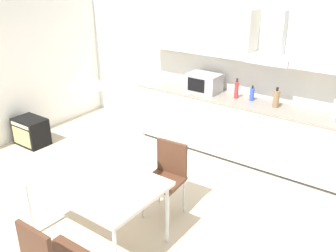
{
  "coord_description": "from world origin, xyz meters",
  "views": [
    {
      "loc": [
        2.52,
        -2.5,
        2.68
      ],
      "look_at": [
        0.24,
        0.66,
        1.0
      ],
      "focal_mm": 40.0,
      "sensor_mm": 36.0,
      "label": 1
    }
  ],
  "objects_px": {
    "bottle_white": "(335,110)",
    "bottle_blue": "(252,94)",
    "pendant_lamp": "(85,76)",
    "bottle_red": "(236,90)",
    "guitar_amp": "(31,131)",
    "chair_far_right": "(167,172)",
    "bottle_brown": "(276,99)",
    "dining_table": "(95,184)",
    "microwave": "(204,83)"
  },
  "relations": [
    {
      "from": "microwave",
      "to": "bottle_white",
      "type": "distance_m",
      "value": 1.89
    },
    {
      "from": "bottle_red",
      "to": "pendant_lamp",
      "type": "bearing_deg",
      "value": -95.3
    },
    {
      "from": "microwave",
      "to": "dining_table",
      "type": "height_order",
      "value": "microwave"
    },
    {
      "from": "bottle_red",
      "to": "pendant_lamp",
      "type": "relative_size",
      "value": 0.92
    },
    {
      "from": "bottle_brown",
      "to": "pendant_lamp",
      "type": "height_order",
      "value": "pendant_lamp"
    },
    {
      "from": "bottle_brown",
      "to": "bottle_red",
      "type": "height_order",
      "value": "bottle_red"
    },
    {
      "from": "bottle_blue",
      "to": "chair_far_right",
      "type": "bearing_deg",
      "value": -95.38
    },
    {
      "from": "microwave",
      "to": "bottle_red",
      "type": "relative_size",
      "value": 1.63
    },
    {
      "from": "chair_far_right",
      "to": "pendant_lamp",
      "type": "bearing_deg",
      "value": -109.89
    },
    {
      "from": "bottle_red",
      "to": "bottle_blue",
      "type": "xyz_separation_m",
      "value": [
        0.23,
        0.04,
        -0.03
      ]
    },
    {
      "from": "bottle_red",
      "to": "bottle_white",
      "type": "relative_size",
      "value": 0.92
    },
    {
      "from": "dining_table",
      "to": "pendant_lamp",
      "type": "bearing_deg",
      "value": 180.0
    },
    {
      "from": "bottle_red",
      "to": "pendant_lamp",
      "type": "distance_m",
      "value": 2.72
    },
    {
      "from": "bottle_red",
      "to": "guitar_amp",
      "type": "bearing_deg",
      "value": -150.07
    },
    {
      "from": "bottle_brown",
      "to": "bottle_blue",
      "type": "xyz_separation_m",
      "value": [
        -0.38,
        0.07,
        -0.03
      ]
    },
    {
      "from": "bottle_brown",
      "to": "dining_table",
      "type": "relative_size",
      "value": 0.21
    },
    {
      "from": "bottle_blue",
      "to": "pendant_lamp",
      "type": "distance_m",
      "value": 2.79
    },
    {
      "from": "chair_far_right",
      "to": "guitar_amp",
      "type": "bearing_deg",
      "value": 176.34
    },
    {
      "from": "chair_far_right",
      "to": "pendant_lamp",
      "type": "xyz_separation_m",
      "value": [
        -0.3,
        -0.82,
        1.25
      ]
    },
    {
      "from": "bottle_red",
      "to": "bottle_white",
      "type": "distance_m",
      "value": 1.36
    },
    {
      "from": "bottle_red",
      "to": "guitar_amp",
      "type": "distance_m",
      "value": 3.3
    },
    {
      "from": "bottle_white",
      "to": "bottle_blue",
      "type": "height_order",
      "value": "bottle_white"
    },
    {
      "from": "bottle_red",
      "to": "dining_table",
      "type": "relative_size",
      "value": 0.22
    },
    {
      "from": "bottle_red",
      "to": "guitar_amp",
      "type": "xyz_separation_m",
      "value": [
        -2.78,
        -1.6,
        -0.8
      ]
    },
    {
      "from": "bottle_brown",
      "to": "bottle_white",
      "type": "height_order",
      "value": "bottle_white"
    },
    {
      "from": "microwave",
      "to": "dining_table",
      "type": "distance_m",
      "value": 2.63
    },
    {
      "from": "bottle_white",
      "to": "dining_table",
      "type": "bearing_deg",
      "value": -122.02
    },
    {
      "from": "pendant_lamp",
      "to": "chair_far_right",
      "type": "bearing_deg",
      "value": 70.11
    },
    {
      "from": "bottle_white",
      "to": "bottle_blue",
      "type": "bearing_deg",
      "value": 176.08
    },
    {
      "from": "bottle_brown",
      "to": "bottle_white",
      "type": "distance_m",
      "value": 0.75
    },
    {
      "from": "guitar_amp",
      "to": "pendant_lamp",
      "type": "relative_size",
      "value": 1.62
    },
    {
      "from": "pendant_lamp",
      "to": "guitar_amp",
      "type": "bearing_deg",
      "value": 158.44
    },
    {
      "from": "bottle_brown",
      "to": "pendant_lamp",
      "type": "xyz_separation_m",
      "value": [
        -0.85,
        -2.57,
        0.77
      ]
    },
    {
      "from": "bottle_blue",
      "to": "dining_table",
      "type": "height_order",
      "value": "bottle_blue"
    },
    {
      "from": "bottle_white",
      "to": "pendant_lamp",
      "type": "relative_size",
      "value": 1.0
    },
    {
      "from": "bottle_blue",
      "to": "guitar_amp",
      "type": "xyz_separation_m",
      "value": [
        -3.0,
        -1.64,
        -0.77
      ]
    },
    {
      "from": "bottle_blue",
      "to": "chair_far_right",
      "type": "distance_m",
      "value": 1.88
    },
    {
      "from": "bottle_white",
      "to": "bottle_blue",
      "type": "relative_size",
      "value": 1.45
    },
    {
      "from": "microwave",
      "to": "bottle_white",
      "type": "bearing_deg",
      "value": -0.89
    },
    {
      "from": "bottle_white",
      "to": "chair_far_right",
      "type": "distance_m",
      "value": 2.23
    },
    {
      "from": "bottle_red",
      "to": "bottle_white",
      "type": "bearing_deg",
      "value": -1.72
    },
    {
      "from": "bottle_brown",
      "to": "chair_far_right",
      "type": "xyz_separation_m",
      "value": [
        -0.55,
        -1.75,
        -0.49
      ]
    },
    {
      "from": "microwave",
      "to": "chair_far_right",
      "type": "distance_m",
      "value": 1.93
    },
    {
      "from": "dining_table",
      "to": "pendant_lamp",
      "type": "xyz_separation_m",
      "value": [
        -0.0,
        0.0,
        1.1
      ]
    },
    {
      "from": "bottle_white",
      "to": "guitar_amp",
      "type": "bearing_deg",
      "value": -159.36
    },
    {
      "from": "bottle_blue",
      "to": "guitar_amp",
      "type": "bearing_deg",
      "value": -151.43
    },
    {
      "from": "dining_table",
      "to": "bottle_white",
      "type": "bearing_deg",
      "value": 57.98
    },
    {
      "from": "bottle_blue",
      "to": "pendant_lamp",
      "type": "bearing_deg",
      "value": -100.06
    },
    {
      "from": "bottle_white",
      "to": "microwave",
      "type": "bearing_deg",
      "value": 179.11
    },
    {
      "from": "bottle_red",
      "to": "pendant_lamp",
      "type": "xyz_separation_m",
      "value": [
        -0.24,
        -2.6,
        0.76
      ]
    }
  ]
}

